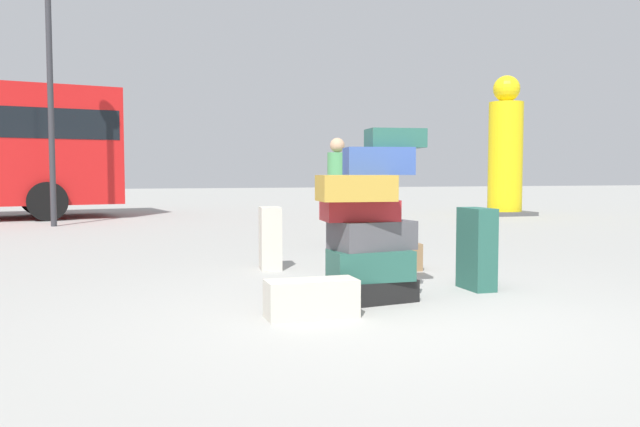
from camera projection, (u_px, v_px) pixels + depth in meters
name	position (u px, v px, depth m)	size (l,w,h in m)	color
ground_plane	(390.00, 316.00, 5.05)	(80.00, 80.00, 0.00)	#9E9E99
suitcase_tower	(370.00, 225.00, 5.60)	(1.05, 0.69, 1.51)	black
suitcase_cream_foreground_near	(270.00, 238.00, 7.42)	(0.23, 0.32, 0.73)	beige
suitcase_cream_behind_tower	(311.00, 298.00, 4.98)	(0.71, 0.29, 0.30)	beige
suitcase_brown_foreground_far	(395.00, 256.00, 7.40)	(0.54, 0.39, 0.31)	olive
suitcase_teal_upright_blue	(477.00, 249.00, 6.15)	(0.21, 0.42, 0.78)	#26594C
person_bearded_onlooker	(337.00, 182.00, 9.66)	(0.30, 0.31, 1.64)	#3F334C
yellow_dummy_statue	(505.00, 154.00, 16.70)	(1.23, 1.23, 3.61)	yellow
lamp_post	(49.00, 50.00, 13.07)	(0.36, 0.36, 5.42)	#333338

